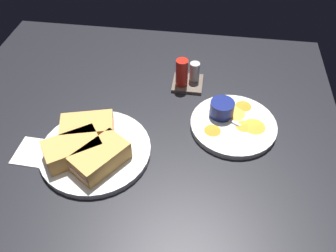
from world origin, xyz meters
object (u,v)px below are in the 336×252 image
object	(u,v)px
plate_sandwich_main	(96,151)
sandwich_half_far	(73,149)
sandwich_half_extra	(100,157)
spoon_by_dark_ramekin	(93,151)
spoon_by_gravy_ramekin	(219,114)
condiment_caddy	(187,76)
ramekin_light_gravy	(222,108)
ramekin_dark_sauce	(98,163)
plate_chips_companion	(233,125)
sandwich_half_near	(88,128)

from	to	relation	value
plate_sandwich_main	sandwich_half_far	distance (cm)	6.12
sandwich_half_far	sandwich_half_extra	size ratio (longest dim) A/B	1.00
plate_sandwich_main	spoon_by_dark_ramekin	xyz separation A→B (cm)	(-0.10, -1.09, 1.16)
spoon_by_gravy_ramekin	condiment_caddy	distance (cm)	16.99
sandwich_half_extra	plate_sandwich_main	bearing A→B (deg)	123.56
spoon_by_gravy_ramekin	condiment_caddy	xyz separation A→B (cm)	(-10.19, 13.53, 1.44)
sandwich_half_extra	ramekin_light_gravy	distance (cm)	34.70
ramekin_dark_sauce	spoon_by_gravy_ramekin	size ratio (longest dim) A/B	0.70
sandwich_half_extra	ramekin_light_gravy	size ratio (longest dim) A/B	2.32
spoon_by_dark_ramekin	sandwich_half_extra	bearing A→B (deg)	-47.47
spoon_by_gravy_ramekin	sandwich_half_far	bearing A→B (deg)	-150.44
plate_chips_companion	spoon_by_gravy_ramekin	size ratio (longest dim) A/B	2.51
sandwich_half_near	spoon_by_gravy_ramekin	world-z (taller)	sandwich_half_near
sandwich_half_far	condiment_caddy	bearing A→B (deg)	53.96
plate_sandwich_main	ramekin_dark_sauce	world-z (taller)	ramekin_dark_sauce
plate_sandwich_main	plate_chips_companion	world-z (taller)	same
sandwich_half_near	sandwich_half_extra	world-z (taller)	same
sandwich_half_extra	condiment_caddy	xyz separation A→B (cm)	(16.68, 34.33, -0.59)
ramekin_dark_sauce	sandwich_half_near	bearing A→B (deg)	118.68
sandwich_half_extra	ramekin_dark_sauce	size ratio (longest dim) A/B	2.35
sandwich_half_far	plate_chips_companion	size ratio (longest dim) A/B	0.65
plate_sandwich_main	spoon_by_gravy_ramekin	size ratio (longest dim) A/B	3.00
plate_sandwich_main	sandwich_half_near	world-z (taller)	sandwich_half_near
ramekin_dark_sauce	sandwich_half_extra	bearing A→B (deg)	76.04
condiment_caddy	spoon_by_dark_ramekin	bearing A→B (deg)	-122.33
spoon_by_gravy_ramekin	plate_chips_companion	bearing A→B (deg)	-32.03
sandwich_half_near	ramekin_light_gravy	bearing A→B (deg)	20.38
ramekin_dark_sauce	spoon_by_dark_ramekin	bearing A→B (deg)	120.54
plate_sandwich_main	spoon_by_gravy_ramekin	xyz separation A→B (cm)	(29.75, 16.46, 1.16)
ramekin_dark_sauce	plate_sandwich_main	bearing A→B (deg)	114.56
plate_sandwich_main	ramekin_light_gravy	bearing A→B (deg)	28.79
ramekin_light_gravy	sandwich_half_far	bearing A→B (deg)	-150.59
ramekin_light_gravy	ramekin_dark_sauce	bearing A→B (deg)	-141.28
spoon_by_dark_ramekin	plate_chips_companion	bearing A→B (deg)	23.75
sandwich_half_far	spoon_by_dark_ramekin	size ratio (longest dim) A/B	1.62
spoon_by_dark_ramekin	spoon_by_gravy_ramekin	xyz separation A→B (cm)	(29.86, 17.55, 0.00)
ramekin_dark_sauce	condiment_caddy	size ratio (longest dim) A/B	0.67
ramekin_light_gravy	sandwich_half_near	bearing A→B (deg)	-159.62
sandwich_half_far	plate_sandwich_main	bearing A→B (deg)	33.56
condiment_caddy	sandwich_half_extra	bearing A→B (deg)	-115.91
spoon_by_gravy_ramekin	ramekin_dark_sauce	bearing A→B (deg)	-140.92
ramekin_dark_sauce	spoon_by_gravy_ramekin	bearing A→B (deg)	39.08
plate_chips_companion	ramekin_light_gravy	size ratio (longest dim) A/B	3.54
ramekin_dark_sauce	ramekin_light_gravy	bearing A→B (deg)	38.72
condiment_caddy	plate_chips_companion	bearing A→B (deg)	-48.36
sandwich_half_far	plate_chips_companion	world-z (taller)	sandwich_half_far
ramekin_dark_sauce	condiment_caddy	world-z (taller)	condiment_caddy
spoon_by_dark_ramekin	spoon_by_gravy_ramekin	world-z (taller)	same
sandwich_half_near	sandwich_half_extra	bearing A→B (deg)	-56.44
spoon_by_dark_ramekin	ramekin_dark_sauce	bearing A→B (deg)	-59.46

